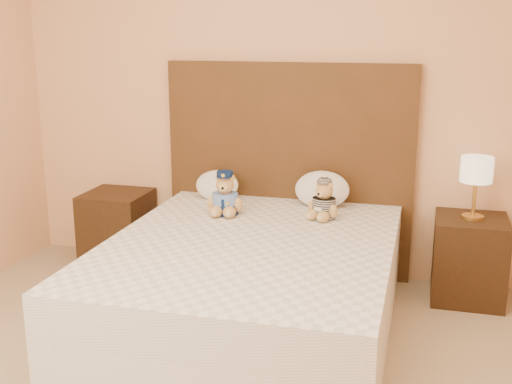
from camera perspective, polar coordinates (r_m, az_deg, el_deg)
room_walls at (r=2.76m, az=-4.93°, el=15.98°), size 4.04×4.52×2.72m
bed at (r=3.76m, az=-0.53°, el=-8.35°), size 1.60×2.00×0.55m
headboard at (r=4.55m, az=2.88°, el=1.98°), size 1.75×0.08×1.50m
nightstand_left at (r=4.90m, az=-12.19°, el=-3.18°), size 0.45×0.45×0.55m
nightstand_right at (r=4.40m, az=18.40°, el=-5.67°), size 0.45×0.45×0.55m
lamp at (r=4.24m, az=19.01°, el=1.64°), size 0.20×0.20×0.40m
teddy_police at (r=4.14m, az=-2.76°, el=-0.10°), size 0.27×0.26×0.28m
teddy_prisoner at (r=4.07m, az=6.07°, el=-0.68°), size 0.29×0.28×0.25m
pillow_left at (r=4.53m, az=-3.49°, el=0.73°), size 0.31×0.20×0.22m
pillow_right at (r=4.35m, az=5.89°, el=0.38°), size 0.37×0.24×0.26m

